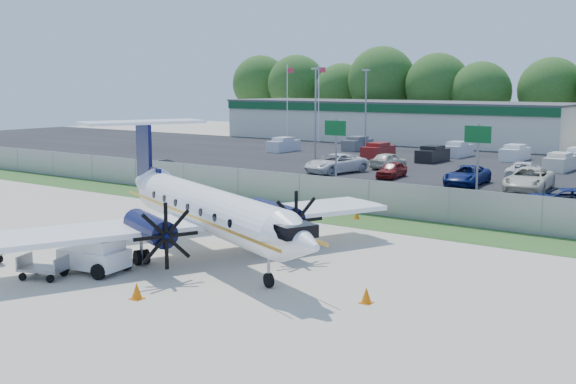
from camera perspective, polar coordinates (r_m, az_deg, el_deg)
The scene contains 27 objects.
ground at distance 31.47m, azimuth -6.50°, elevation -5.48°, with size 170.00×170.00×0.00m, color #BFB6A2.
grass_verge at distance 40.88m, azimuth 4.98°, elevation -2.15°, with size 170.00×4.00×0.02m, color #2D561E.
access_road at distance 46.92m, azimuth 9.42°, elevation -0.83°, with size 170.00×8.00×0.02m, color black.
parking_lot at distance 66.18m, azimuth 17.68°, elevation 1.62°, with size 170.00×32.00×0.02m, color black.
perimeter_fence at distance 42.41m, azimuth 6.40°, elevation -0.42°, with size 120.00×0.06×1.99m.
building_west at distance 95.63m, azimuth 8.28°, elevation 5.57°, with size 46.40×12.40×5.24m.
sign_left at distance 53.80m, azimuth 3.78°, elevation 4.34°, with size 1.80×0.26×5.00m.
sign_mid at distance 48.81m, azimuth 14.76°, elevation 3.63°, with size 1.80×0.26×5.00m.
flagpole_west at distance 95.94m, azimuth -0.02°, elevation 7.47°, with size 1.06×0.12×10.00m.
flagpole_east at distance 93.07m, azimuth 2.48°, elevation 7.42°, with size 1.06×0.12×10.00m.
light_pole_nw at distance 72.89m, azimuth 2.19°, elevation 6.76°, with size 0.90×0.35×9.09m.
light_pole_sw at distance 81.37m, azimuth 6.17°, elevation 6.91°, with size 0.90×0.35×9.09m.
aircraft at distance 31.90m, azimuth -6.54°, elevation -1.28°, with size 18.23×17.71×5.65m.
pushback_tug at distance 30.42m, azimuth -14.89°, elevation -4.90°, with size 2.83×2.22×1.42m.
baggage_cart_far at distance 30.12m, azimuth -18.79°, elevation -5.70°, with size 2.01×1.62×0.92m.
cone_nose at distance 25.63m, azimuth 6.21°, elevation -8.14°, with size 0.40×0.40×0.57m.
cone_port_wing at distance 26.50m, azimuth -11.86°, elevation -7.69°, with size 0.42×0.42×0.60m.
cone_starboard_wing at distance 40.97m, azimuth 5.44°, elevation -1.81°, with size 0.35×0.35×0.50m.
road_car_west at distance 57.79m, azimuth -9.75°, elevation 0.93°, with size 1.68×4.81×1.59m, color black.
road_car_mid at distance 45.59m, azimuth 20.85°, elevation -1.58°, with size 2.48×5.37×1.49m, color navy.
parked_car_a at distance 61.58m, azimuth 3.76°, elevation 1.51°, with size 2.72×5.90×1.64m, color silver.
parked_car_b at distance 58.90m, azimuth 8.18°, elevation 1.11°, with size 1.55×3.86×1.31m, color maroon.
parked_car_c at distance 55.92m, azimuth 13.93°, elevation 0.54°, with size 2.42×5.25×1.46m, color navy.
parked_car_d at distance 54.15m, azimuth 18.46°, elevation 0.09°, with size 2.76×5.98×1.66m, color beige.
parked_car_f at distance 65.21m, azimuth 7.92°, elevation 1.84°, with size 1.73×4.29×1.46m, color beige.
parked_car_g at distance 60.26m, azimuth 18.09°, elevation 0.94°, with size 2.41×5.22×1.45m, color silver.
far_parking_rows at distance 70.92m, azimuth 18.97°, elevation 2.00°, with size 56.00×10.00×1.60m, color gray, non-canonical shape.
Camera 1 is at (20.77, -22.37, 7.66)m, focal length 45.00 mm.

